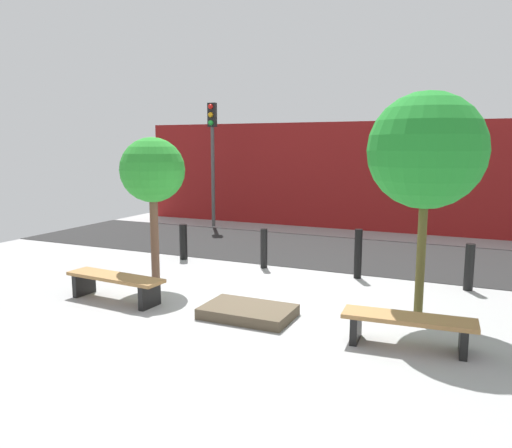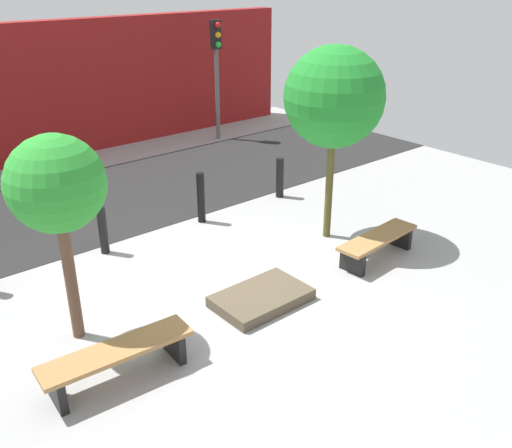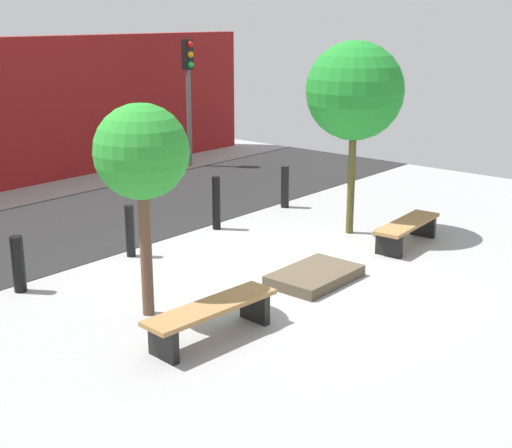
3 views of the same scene
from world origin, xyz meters
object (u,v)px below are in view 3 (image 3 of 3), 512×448
bollard_left (130,231)px  bollard_right (285,187)px  bench_right (407,228)px  traffic_light_mid_west (189,79)px  tree_behind_left_bench (141,154)px  bench_left (212,314)px  planter_bed (315,276)px  tree_behind_right_bench (355,91)px  bollard_center (216,203)px  bollard_far_left (18,264)px

bollard_left → bollard_right: size_ratio=0.99×
bench_right → traffic_light_mid_west: bearing=68.8°
bench_right → tree_behind_left_bench: 5.49m
bench_left → bollard_right: 6.56m
planter_bed → tree_behind_right_bench: size_ratio=0.41×
tree_behind_right_bench → traffic_light_mid_west: (2.45, 6.74, -0.31)m
bollard_center → bollard_far_left: bearing=180.0°
bench_right → bollard_left: (-3.56, 3.28, 0.13)m
traffic_light_mid_west → tree_behind_right_bench: bearing=-110.0°
bench_right → tree_behind_left_bench: bearing=162.4°
bollard_far_left → bollard_right: (6.36, 0.00, 0.02)m
tree_behind_left_bench → bench_left: bearing=-90.0°
bench_left → bollard_center: bollard_center is taller
planter_bed → bollard_far_left: size_ratio=1.69×
tree_behind_left_bench → traffic_light_mid_west: traffic_light_mid_west is taller
planter_bed → bollard_far_left: 4.44m
bollard_far_left → bollard_right: 6.36m
bench_right → bollard_right: bollard_right is taller
tree_behind_left_bench → bollard_right: size_ratio=3.21×
bollard_right → planter_bed: bearing=-135.9°
bollard_left → traffic_light_mid_west: (6.01, 4.65, 1.88)m
planter_bed → tree_behind_right_bench: 3.71m
tree_behind_right_bench → bollard_far_left: (-5.68, 2.08, -2.21)m
bench_left → traffic_light_mid_west: 11.07m
tree_behind_left_bench → traffic_light_mid_west: bearing=42.1°
tree_behind_right_bench → bollard_left: size_ratio=3.96×
bollard_far_left → bollard_right: bearing=0.0°
tree_behind_right_bench → bollard_center: (-1.44, 2.08, -2.13)m
bollard_center → bench_left: bearing=-137.3°
tree_behind_left_bench → tree_behind_right_bench: 5.02m
traffic_light_mid_west → bollard_center: bearing=-129.9°
bench_right → bollard_far_left: (-5.68, 3.28, 0.11)m
bollard_left → bench_right: bearing=-42.7°
bench_left → planter_bed: (2.50, 0.20, -0.25)m
tree_behind_left_bench → planter_bed: bearing=-21.9°
bench_right → bollard_far_left: bearing=145.9°
bollard_left → bench_left: bearing=-113.7°
tree_behind_right_bench → bollard_left: (-3.56, 2.08, -2.19)m
tree_behind_right_bench → tree_behind_left_bench: bearing=180.0°
planter_bed → bollard_right: 4.44m
planter_bed → traffic_light_mid_west: 9.46m
bench_left → bench_right: 5.00m
bollard_far_left → bollard_center: 4.24m
bollard_right → bollard_center: bearing=180.0°
bench_left → bench_right: size_ratio=1.08×
bollard_right → tree_behind_right_bench: bearing=-108.0°
planter_bed → bollard_left: size_ratio=1.61×
bench_left → planter_bed: 2.52m
tree_behind_right_bench → planter_bed: bearing=-158.1°
bench_left → bollard_left: bearing=70.4°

